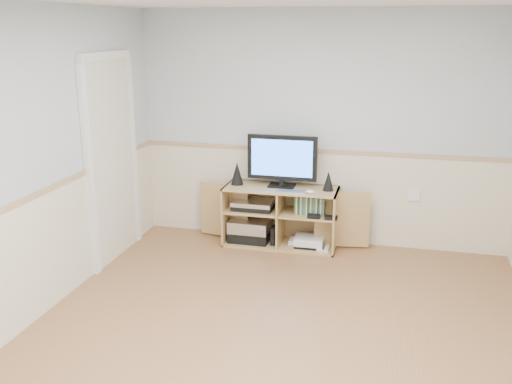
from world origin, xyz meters
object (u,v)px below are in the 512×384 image
at_px(media_cabinet, 282,214).
at_px(keyboard, 291,192).
at_px(monitor, 282,159).
at_px(game_consoles, 308,241).

xyz_separation_m(media_cabinet, keyboard, (0.14, -0.19, 0.32)).
xyz_separation_m(monitor, keyboard, (0.14, -0.19, -0.30)).
bearing_deg(keyboard, monitor, 116.19).
bearing_deg(game_consoles, media_cabinet, 167.89).
distance_m(media_cabinet, keyboard, 0.40).
relative_size(media_cabinet, keyboard, 6.21).
bearing_deg(keyboard, media_cabinet, 115.27).
relative_size(monitor, game_consoles, 1.67).
bearing_deg(media_cabinet, keyboard, -54.79).
bearing_deg(media_cabinet, game_consoles, -12.11).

